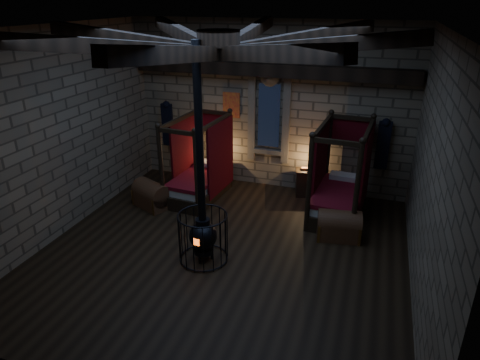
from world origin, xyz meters
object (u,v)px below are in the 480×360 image
(trunk_left, at_px, (152,195))
(trunk_right, at_px, (339,226))
(bed_left, at_px, (200,178))
(stove, at_px, (203,232))
(bed_right, at_px, (339,193))

(trunk_left, relative_size, trunk_right, 1.09)
(bed_left, bearing_deg, stove, -60.90)
(trunk_left, height_order, trunk_right, trunk_left)
(bed_left, relative_size, bed_right, 0.95)
(trunk_left, xyz_separation_m, trunk_right, (4.41, -0.09, -0.00))
(bed_right, relative_size, trunk_right, 2.23)
(bed_left, xyz_separation_m, trunk_left, (-0.87, -0.91, -0.21))
(stove, bearing_deg, trunk_left, 147.73)
(bed_right, distance_m, trunk_right, 1.13)
(bed_right, distance_m, stove, 3.50)
(bed_right, height_order, stove, stove)
(trunk_left, bearing_deg, trunk_right, 23.75)
(trunk_right, bearing_deg, trunk_left, 169.82)
(bed_right, bearing_deg, trunk_left, -162.89)
(bed_left, height_order, trunk_left, bed_left)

